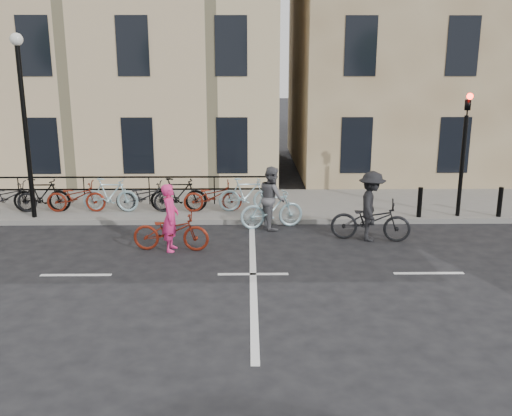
{
  "coord_description": "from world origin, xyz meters",
  "views": [
    {
      "loc": [
        -0.11,
        -12.1,
        4.73
      ],
      "look_at": [
        0.09,
        1.73,
        1.1
      ],
      "focal_mm": 40.0,
      "sensor_mm": 36.0,
      "label": 1
    }
  ],
  "objects_px": {
    "lamp_post": "(23,104)",
    "cyclist_dark": "(371,214)",
    "traffic_light": "(465,140)",
    "cyclist_pink": "(171,228)",
    "cyclist_grey": "(272,203)"
  },
  "relations": [
    {
      "from": "lamp_post",
      "to": "cyclist_pink",
      "type": "xyz_separation_m",
      "value": [
        4.44,
        -2.68,
        -2.89
      ]
    },
    {
      "from": "cyclist_pink",
      "to": "traffic_light",
      "type": "bearing_deg",
      "value": -68.33
    },
    {
      "from": "traffic_light",
      "to": "lamp_post",
      "type": "bearing_deg",
      "value": 179.73
    },
    {
      "from": "traffic_light",
      "to": "lamp_post",
      "type": "xyz_separation_m",
      "value": [
        -12.7,
        0.06,
        1.04
      ]
    },
    {
      "from": "traffic_light",
      "to": "cyclist_grey",
      "type": "distance_m",
      "value": 5.92
    },
    {
      "from": "traffic_light",
      "to": "cyclist_pink",
      "type": "bearing_deg",
      "value": -162.42
    },
    {
      "from": "traffic_light",
      "to": "lamp_post",
      "type": "relative_size",
      "value": 0.74
    },
    {
      "from": "traffic_light",
      "to": "cyclist_pink",
      "type": "xyz_separation_m",
      "value": [
        -8.26,
        -2.62,
        -1.86
      ]
    },
    {
      "from": "cyclist_grey",
      "to": "lamp_post",
      "type": "bearing_deg",
      "value": 70.28
    },
    {
      "from": "lamp_post",
      "to": "cyclist_grey",
      "type": "height_order",
      "value": "lamp_post"
    },
    {
      "from": "traffic_light",
      "to": "cyclist_dark",
      "type": "height_order",
      "value": "traffic_light"
    },
    {
      "from": "traffic_light",
      "to": "cyclist_pink",
      "type": "distance_m",
      "value": 8.87
    },
    {
      "from": "traffic_light",
      "to": "cyclist_dark",
      "type": "distance_m",
      "value": 3.95
    },
    {
      "from": "lamp_post",
      "to": "cyclist_dark",
      "type": "relative_size",
      "value": 2.39
    },
    {
      "from": "lamp_post",
      "to": "cyclist_dark",
      "type": "height_order",
      "value": "lamp_post"
    }
  ]
}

